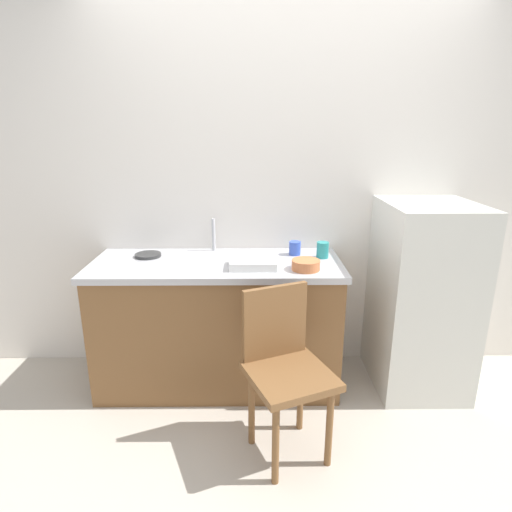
{
  "coord_description": "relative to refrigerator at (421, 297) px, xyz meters",
  "views": [
    {
      "loc": [
        -0.21,
        -1.91,
        1.68
      ],
      "look_at": [
        -0.19,
        0.6,
        0.91
      ],
      "focal_mm": 29.77,
      "sensor_mm": 36.0,
      "label": 1
    }
  ],
  "objects": [
    {
      "name": "countertop",
      "position": [
        -1.32,
        0.02,
        0.22
      ],
      "size": [
        1.58,
        0.64,
        0.04
      ],
      "primitive_type": "cube",
      "color": "#B7B7BC",
      "rests_on": "cabinet_base"
    },
    {
      "name": "terracotta_bowl",
      "position": [
        -0.78,
        -0.15,
        0.27
      ],
      "size": [
        0.17,
        0.17,
        0.06
      ],
      "primitive_type": "cylinder",
      "color": "#C67042",
      "rests_on": "countertop"
    },
    {
      "name": "dish_tray",
      "position": [
        -1.09,
        -0.1,
        0.27
      ],
      "size": [
        0.28,
        0.2,
        0.05
      ],
      "primitive_type": "cube",
      "color": "white",
      "rests_on": "countertop"
    },
    {
      "name": "cabinet_base",
      "position": [
        -1.32,
        0.02,
        -0.21
      ],
      "size": [
        1.54,
        0.6,
        0.82
      ],
      "primitive_type": "cube",
      "color": "brown",
      "rests_on": "ground_plane"
    },
    {
      "name": "hotplate",
      "position": [
        -1.78,
        0.13,
        0.25
      ],
      "size": [
        0.17,
        0.17,
        0.02
      ],
      "primitive_type": "cylinder",
      "color": "#2D2D2D",
      "rests_on": "countertop"
    },
    {
      "name": "cup_teal",
      "position": [
        -0.64,
        0.09,
        0.29
      ],
      "size": [
        0.08,
        0.08,
        0.1
      ],
      "primitive_type": "cylinder",
      "color": "teal",
      "rests_on": "countertop"
    },
    {
      "name": "refrigerator",
      "position": [
        0.0,
        0.0,
        0.0
      ],
      "size": [
        0.55,
        0.64,
        1.23
      ],
      "primitive_type": "cube",
      "color": "silver",
      "rests_on": "ground_plane"
    },
    {
      "name": "ground_plane",
      "position": [
        -0.89,
        -0.63,
        -0.62
      ],
      "size": [
        8.0,
        8.0,
        0.0
      ],
      "primitive_type": "plane",
      "color": "#BCB2A3"
    },
    {
      "name": "back_wall",
      "position": [
        -0.89,
        0.37,
        0.63
      ],
      "size": [
        4.8,
        0.1,
        2.49
      ],
      "primitive_type": "cube",
      "color": "white",
      "rests_on": "ground_plane"
    },
    {
      "name": "faucet",
      "position": [
        -1.36,
        0.27,
        0.35
      ],
      "size": [
        0.02,
        0.02,
        0.22
      ],
      "primitive_type": "cylinder",
      "color": "#B7B7BC",
      "rests_on": "countertop"
    },
    {
      "name": "chair",
      "position": [
        -0.93,
        -0.62,
        -0.12
      ],
      "size": [
        0.52,
        0.52,
        0.89
      ],
      "rotation": [
        0.0,
        0.0,
        0.39
      ],
      "color": "brown",
      "rests_on": "ground_plane"
    },
    {
      "name": "cup_blue",
      "position": [
        -0.81,
        0.16,
        0.29
      ],
      "size": [
        0.08,
        0.08,
        0.09
      ],
      "primitive_type": "cylinder",
      "color": "blue",
      "rests_on": "countertop"
    }
  ]
}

